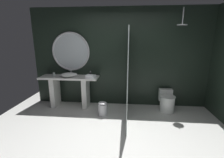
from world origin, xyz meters
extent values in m
plane|color=silver|center=(0.00, 0.00, 0.00)|extent=(5.76, 5.76, 0.00)
cube|color=black|center=(0.00, 1.90, 1.30)|extent=(4.80, 0.10, 2.60)
cube|color=silver|center=(-1.35, 1.59, 0.81)|extent=(1.54, 0.49, 0.05)
cube|color=silver|center=(-1.78, 1.59, 0.40)|extent=(0.13, 0.42, 0.79)
cube|color=silver|center=(-0.92, 1.59, 0.40)|extent=(0.13, 0.42, 0.79)
ellipsoid|color=white|center=(-1.35, 1.57, 0.89)|extent=(0.45, 0.37, 0.10)
cylinder|color=#B7B7BC|center=(-1.35, 1.74, 0.92)|extent=(0.02, 0.02, 0.17)
cylinder|color=#B7B7BC|center=(-1.35, 1.67, 1.00)|extent=(0.02, 0.13, 0.02)
cylinder|color=silver|center=(-1.79, 1.61, 0.88)|extent=(0.06, 0.06, 0.09)
cylinder|color=black|center=(-0.78, 1.57, 0.90)|extent=(0.05, 0.05, 0.13)
cylinder|color=#B7B7BC|center=(-0.78, 1.57, 0.98)|extent=(0.03, 0.03, 0.02)
torus|color=#B7B7BC|center=(-1.35, 1.81, 1.47)|extent=(1.04, 0.05, 1.04)
cylinder|color=#B2BCC1|center=(-1.35, 1.82, 1.47)|extent=(0.96, 0.01, 0.96)
cube|color=silver|center=(0.18, 1.06, 1.02)|extent=(0.02, 1.58, 2.04)
cylinder|color=#B7B7BC|center=(1.40, 1.55, 2.31)|extent=(0.02, 0.02, 0.37)
cylinder|color=#B7B7BC|center=(1.40, 1.55, 2.12)|extent=(0.23, 0.23, 0.02)
cylinder|color=white|center=(1.21, 1.47, 0.20)|extent=(0.36, 0.36, 0.40)
ellipsoid|color=white|center=(1.21, 1.47, 0.41)|extent=(0.38, 0.42, 0.02)
cube|color=white|center=(1.21, 1.72, 0.36)|extent=(0.34, 0.15, 0.32)
cylinder|color=#B7B7BC|center=(-0.40, 1.10, 0.14)|extent=(0.22, 0.22, 0.29)
ellipsoid|color=#B7B7BC|center=(-0.40, 1.10, 0.32)|extent=(0.22, 0.22, 0.06)
cube|color=white|center=(-0.75, 1.44, 0.88)|extent=(0.25, 0.20, 0.09)
camera|label=1|loc=(0.16, -2.47, 1.83)|focal=25.93mm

